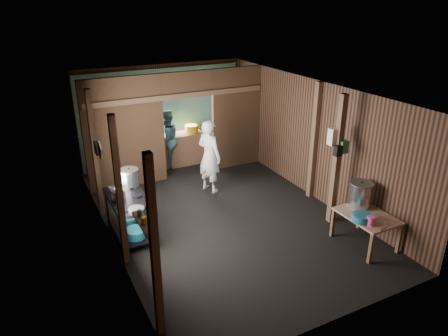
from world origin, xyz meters
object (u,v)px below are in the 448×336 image
pink_bucket (371,221)px  yellow_tub (192,129)px  stove_pot_large (129,178)px  cook (209,156)px  stock_pot (360,195)px  prep_table (365,230)px  gas_range (130,217)px

pink_bucket → yellow_tub: bearing=100.2°
stove_pot_large → pink_bucket: stove_pot_large is taller
stove_pot_large → cook: size_ratio=0.22×
pink_bucket → yellow_tub: size_ratio=0.46×
pink_bucket → yellow_tub: yellow_tub is taller
stock_pot → pink_bucket: stock_pot is taller
stock_pot → cook: 3.44m
prep_table → stove_pot_large: (-3.54, 2.70, 0.66)m
cook → pink_bucket: bearing=177.0°
gas_range → yellow_tub: size_ratio=3.95×
stove_pot_large → pink_bucket: size_ratio=2.31×
prep_table → stove_pot_large: stove_pot_large is taller
gas_range → pink_bucket: bearing=-35.3°
pink_bucket → cook: cook is taller
stove_pot_large → gas_range: bearing=-108.5°
stock_pot → stove_pot_large: bearing=146.8°
gas_range → cook: size_ratio=0.80×
stock_pot → gas_range: bearing=153.9°
stove_pot_large → yellow_tub: 3.41m
prep_table → gas_range: bearing=149.4°
prep_table → stove_pot_large: 4.50m
yellow_tub → prep_table: bearing=-77.0°
yellow_tub → stove_pot_large: bearing=-133.2°
stove_pot_large → stock_pot: bearing=-33.2°
stock_pot → yellow_tub: 5.04m
gas_range → prep_table: bearing=-30.6°
stock_pot → cook: bearing=118.6°
yellow_tub → stock_pot: bearing=-75.0°
stove_pot_large → cook: 2.10m
yellow_tub → gas_range: bearing=-129.9°
gas_range → pink_bucket: (3.50, -2.47, 0.29)m
pink_bucket → stock_pot: bearing=61.9°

